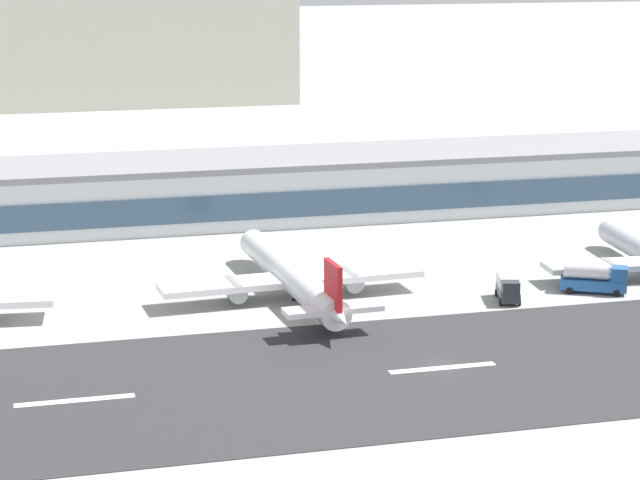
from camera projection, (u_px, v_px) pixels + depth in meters
name	position (u px, v px, depth m)	size (l,w,h in m)	color
ground_plane	(442.00, 367.00, 135.63)	(1400.00, 1400.00, 0.00)	#9E9E99
runway_strip	(444.00, 368.00, 135.16)	(800.00, 36.67, 0.08)	#2D2D30
runway_centreline_dash_3	(75.00, 400.00, 125.63)	(12.00, 1.20, 0.01)	white
runway_centreline_dash_4	(442.00, 368.00, 135.11)	(12.00, 1.20, 0.01)	white
terminal_building	(230.00, 188.00, 205.41)	(179.27, 21.30, 10.26)	silver
distant_hotel_block	(49.00, 24.00, 337.26)	(133.18, 25.77, 44.72)	beige
airliner_red_tail_gate_1	(294.00, 279.00, 159.83)	(34.73, 42.63, 8.90)	white
service_box_truck_0	(508.00, 287.00, 159.77)	(3.90, 6.41, 3.25)	#2D3338
service_fuel_truck_1	(594.00, 278.00, 163.35)	(8.76, 6.14, 3.95)	#23569E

